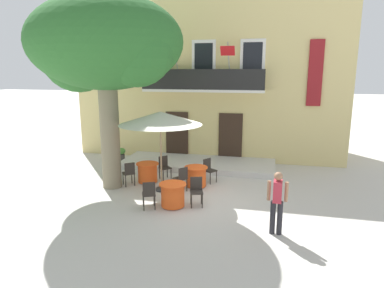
{
  "coord_description": "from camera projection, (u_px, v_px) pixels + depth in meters",
  "views": [
    {
      "loc": [
        2.48,
        -10.65,
        4.19
      ],
      "look_at": [
        -0.56,
        2.5,
        1.3
      ],
      "focal_mm": 31.68,
      "sensor_mm": 36.0,
      "label": 1
    }
  ],
  "objects": [
    {
      "name": "cafe_chair_front_1",
      "position": [
        149.0,
        193.0,
        10.41
      ],
      "size": [
        0.53,
        0.53,
        0.91
      ],
      "color": "#2D2823",
      "rests_on": "ground"
    },
    {
      "name": "cafe_table_front",
      "position": [
        173.0,
        195.0,
        10.65
      ],
      "size": [
        0.86,
        0.86,
        0.76
      ],
      "color": "#EA561E",
      "rests_on": "ground"
    },
    {
      "name": "building_facade",
      "position": [
        211.0,
        80.0,
        17.57
      ],
      "size": [
        13.0,
        5.09,
        7.5
      ],
      "color": "#DBC67F",
      "rests_on": "ground"
    },
    {
      "name": "pedestrian_near_entrance",
      "position": [
        277.0,
        199.0,
        8.73
      ],
      "size": [
        0.53,
        0.35,
        1.69
      ],
      "color": "#232328",
      "rests_on": "ground"
    },
    {
      "name": "cafe_table_middle",
      "position": [
        148.0,
        173.0,
        13.01
      ],
      "size": [
        0.86,
        0.86,
        0.76
      ],
      "color": "#EA561E",
      "rests_on": "ground"
    },
    {
      "name": "cafe_chair_near_tree_0",
      "position": [
        181.0,
        177.0,
        11.96
      ],
      "size": [
        0.56,
        0.56,
        0.91
      ],
      "color": "#2D2823",
      "rests_on": "ground"
    },
    {
      "name": "cafe_chair_middle_0",
      "position": [
        129.0,
        172.0,
        12.58
      ],
      "size": [
        0.56,
        0.56,
        0.91
      ],
      "color": "#2D2823",
      "rests_on": "ground"
    },
    {
      "name": "cafe_chair_middle_1",
      "position": [
        164.0,
        166.0,
        13.41
      ],
      "size": [
        0.57,
        0.57,
        0.91
      ],
      "color": "#2D2823",
      "rests_on": "ground"
    },
    {
      "name": "plane_tree",
      "position": [
        104.0,
        47.0,
        11.6
      ],
      "size": [
        5.5,
        4.83,
        6.77
      ],
      "color": "#7F755B",
      "rests_on": "ground"
    },
    {
      "name": "cafe_umbrella",
      "position": [
        160.0,
        118.0,
        11.65
      ],
      "size": [
        2.9,
        2.9,
        2.85
      ],
      "color": "#997A56",
      "rests_on": "ground"
    },
    {
      "name": "cafe_chair_front_0",
      "position": [
        196.0,
        189.0,
        10.74
      ],
      "size": [
        0.49,
        0.49,
        0.91
      ],
      "color": "#2D2823",
      "rests_on": "ground"
    },
    {
      "name": "ground_planter_left",
      "position": [
        121.0,
        154.0,
        16.12
      ],
      "size": [
        0.39,
        0.39,
        0.64
      ],
      "color": "#47423D",
      "rests_on": "ground"
    },
    {
      "name": "ground_plane",
      "position": [
        191.0,
        197.0,
        11.57
      ],
      "size": [
        120.0,
        120.0,
        0.0
      ],
      "primitive_type": "plane",
      "color": "beige"
    },
    {
      "name": "cafe_table_near_tree",
      "position": [
        196.0,
        176.0,
        12.51
      ],
      "size": [
        0.86,
        0.86,
        0.76
      ],
      "color": "#EA561E",
      "rests_on": "ground"
    },
    {
      "name": "cafe_chair_near_tree_1",
      "position": [
        209.0,
        169.0,
        13.03
      ],
      "size": [
        0.56,
        0.56,
        0.91
      ],
      "color": "#2D2823",
      "rests_on": "ground"
    },
    {
      "name": "entrance_step_platform",
      "position": [
        198.0,
        164.0,
        15.26
      ],
      "size": [
        6.8,
        2.47,
        0.25
      ],
      "primitive_type": "cube",
      "color": "silver",
      "rests_on": "ground"
    }
  ]
}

